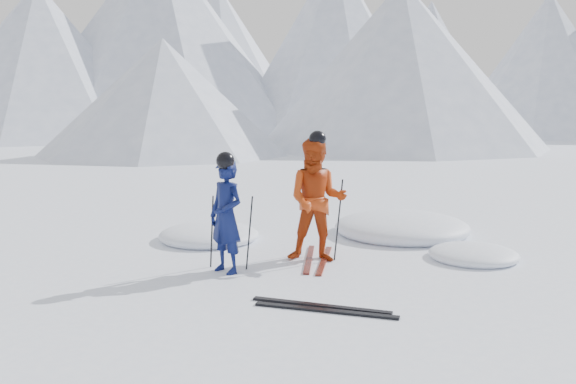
% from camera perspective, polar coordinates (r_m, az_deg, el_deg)
% --- Properties ---
extents(ground, '(160.00, 160.00, 0.00)m').
position_cam_1_polar(ground, '(8.31, 10.66, -8.56)').
color(ground, white).
rests_on(ground, ground).
extents(skier_blue, '(0.70, 0.60, 1.62)m').
position_cam_1_polar(skier_blue, '(8.65, -5.81, -2.30)').
color(skier_blue, '#0B1446').
rests_on(skier_blue, ground).
extents(skier_red, '(1.04, 0.89, 1.88)m').
position_cam_1_polar(skier_red, '(9.23, 2.73, -0.76)').
color(skier_red, '#B3370E').
rests_on(skier_red, ground).
extents(pole_blue_left, '(0.11, 0.08, 1.08)m').
position_cam_1_polar(pole_blue_left, '(8.96, -7.14, -3.71)').
color(pole_blue_left, black).
rests_on(pole_blue_left, ground).
extents(pole_blue_right, '(0.11, 0.07, 1.08)m').
position_cam_1_polar(pole_blue_right, '(8.83, -3.63, -3.84)').
color(pole_blue_right, black).
rests_on(pole_blue_right, ground).
extents(pole_red_left, '(0.12, 0.10, 1.25)m').
position_cam_1_polar(pole_red_left, '(9.60, 1.41, -2.31)').
color(pole_red_left, black).
rests_on(pole_red_left, ground).
extents(pole_red_right, '(0.12, 0.09, 1.25)m').
position_cam_1_polar(pole_red_right, '(9.35, 4.74, -2.62)').
color(pole_red_right, black).
rests_on(pole_red_right, ground).
extents(ski_worn_left, '(0.50, 1.67, 0.03)m').
position_cam_1_polar(ski_worn_left, '(9.45, 1.99, -6.28)').
color(ski_worn_left, black).
rests_on(ski_worn_left, ground).
extents(ski_worn_right, '(0.38, 1.69, 0.03)m').
position_cam_1_polar(ski_worn_right, '(9.39, 3.40, -6.39)').
color(ski_worn_right, black).
rests_on(ski_worn_right, ground).
extents(ski_loose_a, '(1.70, 0.10, 0.03)m').
position_cam_1_polar(ski_loose_a, '(7.34, 3.08, -10.57)').
color(ski_loose_a, black).
rests_on(ski_loose_a, ground).
extents(ski_loose_b, '(1.70, 0.13, 0.03)m').
position_cam_1_polar(ski_loose_b, '(7.18, 3.53, -11.01)').
color(ski_loose_b, black).
rests_on(ski_loose_b, ground).
extents(snow_lumps, '(8.93, 5.86, 0.55)m').
position_cam_1_polar(snow_lumps, '(10.76, 8.82, -4.68)').
color(snow_lumps, white).
rests_on(snow_lumps, ground).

